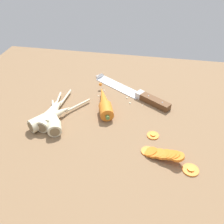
% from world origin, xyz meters
% --- Properties ---
extents(ground_plane, '(1.20, 0.90, 0.04)m').
position_xyz_m(ground_plane, '(0.00, 0.00, -0.02)').
color(ground_plane, brown).
extents(chefs_knife, '(0.31, 0.22, 0.04)m').
position_xyz_m(chefs_knife, '(0.03, 0.13, 0.01)').
color(chefs_knife, silver).
rests_on(chefs_knife, ground_plane).
extents(whole_carrot, '(0.09, 0.20, 0.04)m').
position_xyz_m(whole_carrot, '(-0.03, 0.02, 0.02)').
color(whole_carrot, orange).
rests_on(whole_carrot, ground_plane).
extents(parsnip_front, '(0.06, 0.19, 0.04)m').
position_xyz_m(parsnip_front, '(-0.18, -0.06, 0.02)').
color(parsnip_front, beige).
rests_on(parsnip_front, ground_plane).
extents(parsnip_mid_left, '(0.05, 0.23, 0.04)m').
position_xyz_m(parsnip_mid_left, '(-0.18, -0.07, 0.02)').
color(parsnip_mid_left, beige).
rests_on(parsnip_mid_left, ground_plane).
extents(parsnip_mid_right, '(0.09, 0.17, 0.04)m').
position_xyz_m(parsnip_mid_right, '(-0.16, -0.10, 0.02)').
color(parsnip_mid_right, beige).
rests_on(parsnip_mid_right, ground_plane).
extents(parsnip_back, '(0.15, 0.19, 0.04)m').
position_xyz_m(parsnip_back, '(-0.18, -0.08, 0.02)').
color(parsnip_back, beige).
rests_on(parsnip_back, ground_plane).
extents(carrot_slice_stack, '(0.11, 0.06, 0.04)m').
position_xyz_m(carrot_slice_stack, '(0.16, -0.17, 0.01)').
color(carrot_slice_stack, orange).
rests_on(carrot_slice_stack, ground_plane).
extents(carrot_slice_stray_near, '(0.04, 0.04, 0.01)m').
position_xyz_m(carrot_slice_stray_near, '(0.23, -0.20, 0.00)').
color(carrot_slice_stray_near, orange).
rests_on(carrot_slice_stray_near, ground_plane).
extents(carrot_slice_stray_mid, '(0.03, 0.03, 0.01)m').
position_xyz_m(carrot_slice_stray_mid, '(0.13, -0.09, 0.00)').
color(carrot_slice_stray_mid, orange).
rests_on(carrot_slice_stray_mid, ground_plane).
extents(mince_crumbs, '(0.18, 0.08, 0.01)m').
position_xyz_m(mince_crumbs, '(0.05, 0.09, 0.00)').
color(mince_crumbs, beige).
rests_on(mince_crumbs, ground_plane).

